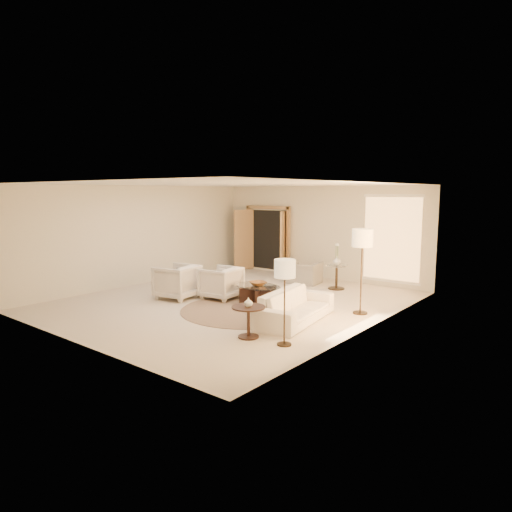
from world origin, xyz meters
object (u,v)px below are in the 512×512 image
Objects in this scene: side_table at (337,274)px; end_table at (248,316)px; side_vase at (337,261)px; coffee_table at (258,292)px; floor_lamp_far at (285,273)px; end_vase at (248,302)px; sofa at (295,306)px; floor_lamp_near at (362,242)px; accent_chair at (303,269)px; armchair_right at (177,280)px; bowl at (258,283)px; armchair_left at (221,281)px.

end_table is at bearing -80.43° from side_table.
coffee_table is at bearing -103.92° from side_vase.
floor_lamp_far reaches higher than end_vase.
end_vase is (-0.09, -1.39, 0.34)m from sofa.
floor_lamp_near is 2.73m from floor_lamp_far.
accent_chair is 5.81× the size of end_vase.
bowl is (1.90, 0.82, 0.02)m from armchair_right.
armchair_right is 1.52× the size of end_table.
armchair_left is at bearing 142.16° from end_vase.
side_vase is (0.65, 2.62, 0.29)m from bowl.
armchair_right is 4.34m from floor_lamp_far.
side_vase reaches higher than end_table.
accent_chair is 3.63m from floor_lamp_near.
sofa is at bearing -118.83° from floor_lamp_near.
end_vase is (3.34, -1.27, 0.19)m from armchair_right.
end_table is at bearing 102.59° from accent_chair.
side_table reaches higher than end_table.
armchair_right is 4.28m from side_table.
accent_chair is 4.20× the size of side_vase.
armchair_left is 1.07m from coffee_table.
side_vase reaches higher than coffee_table.
sofa is 5.65× the size of bowl.
side_table is (2.55, 3.44, -0.06)m from armchair_right.
end_vase is (1.44, -2.09, 0.17)m from bowl.
floor_lamp_near is at bearing -37.54° from sofa.
floor_lamp_near reaches higher than armchair_left.
end_table is at bearing 59.73° from armchair_right.
armchair_left is at bearing 118.34° from armchair_right.
sofa is 2.49× the size of armchair_left.
bowl is 2.54m from end_vase.
accent_chair is 1.20m from side_vase.
floor_lamp_far reaches higher than sofa.
floor_lamp_near is (0.76, 1.39, 1.25)m from sofa.
armchair_left is 3.87× the size of side_vase.
armchair_right reaches higher than side_table.
side_vase reaches higher than bowl.
bowl is (-1.44, 2.09, 0.09)m from end_table.
sofa is at bearing 111.29° from accent_chair.
sofa is 1.68m from coffee_table.
armchair_right is 4.11× the size of side_vase.
coffee_table is 1.78× the size of side_table.
end_table is 4.77m from side_table.
side_table is 4.97m from floor_lamp_far.
armchair_left is 3.16m from end_vase.
armchair_right is 3.81m from accent_chair.
side_table is 4.78m from end_vase.
side_table is (1.69, 2.77, -0.03)m from armchair_left.
armchair_right is 0.62× the size of floor_lamp_far.
end_vase is at bearing -55.35° from coffee_table.
armchair_right is at bearing -126.55° from side_vase.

